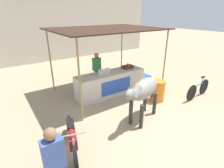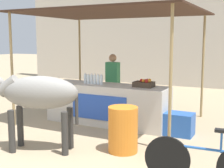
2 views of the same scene
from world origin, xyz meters
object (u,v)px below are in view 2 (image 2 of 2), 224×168
(fruit_crate, at_px, (144,84))
(cooler_box, at_px, (179,124))
(stall_counter, at_px, (107,104))
(bicycle_leaning, at_px, (204,163))
(vendor_behind_counter, at_px, (113,85))
(cow, at_px, (37,95))
(water_barrel, at_px, (123,129))

(fruit_crate, height_order, cooler_box, fruit_crate)
(stall_counter, height_order, bicycle_leaning, stall_counter)
(vendor_behind_counter, height_order, cow, vendor_behind_counter)
(cooler_box, height_order, bicycle_leaning, bicycle_leaning)
(stall_counter, relative_size, bicycle_leaning, 1.81)
(vendor_behind_counter, relative_size, cooler_box, 2.75)
(fruit_crate, relative_size, cow, 0.24)
(fruit_crate, xyz_separation_m, vendor_behind_counter, (-1.16, 0.70, -0.18))
(water_barrel, bearing_deg, cooler_box, 66.02)
(stall_counter, height_order, cooler_box, stall_counter)
(stall_counter, xyz_separation_m, water_barrel, (1.15, -1.54, -0.07))
(bicycle_leaning, bearing_deg, cooler_box, 112.92)
(water_barrel, xyz_separation_m, cow, (-1.42, -0.63, 0.62))
(cooler_box, height_order, cow, cow)
(cow, bearing_deg, cooler_box, 45.14)
(cooler_box, relative_size, water_barrel, 0.72)
(fruit_crate, bearing_deg, water_barrel, -82.05)
(vendor_behind_counter, height_order, cooler_box, vendor_behind_counter)
(vendor_behind_counter, height_order, water_barrel, vendor_behind_counter)
(stall_counter, xyz_separation_m, vendor_behind_counter, (-0.23, 0.75, 0.37))
(stall_counter, distance_m, cow, 2.26)
(vendor_behind_counter, xyz_separation_m, cooler_box, (2.02, -0.85, -0.61))
(vendor_behind_counter, distance_m, cooler_box, 2.28)
(stall_counter, bearing_deg, bicycle_leaning, -40.11)
(stall_counter, height_order, water_barrel, stall_counter)
(bicycle_leaning, bearing_deg, fruit_crate, 127.42)
(water_barrel, relative_size, bicycle_leaning, 0.50)
(stall_counter, bearing_deg, water_barrel, -53.24)
(stall_counter, bearing_deg, vendor_behind_counter, 106.78)
(stall_counter, distance_m, bicycle_leaning, 3.56)
(stall_counter, relative_size, fruit_crate, 6.82)
(water_barrel, bearing_deg, cow, -156.08)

